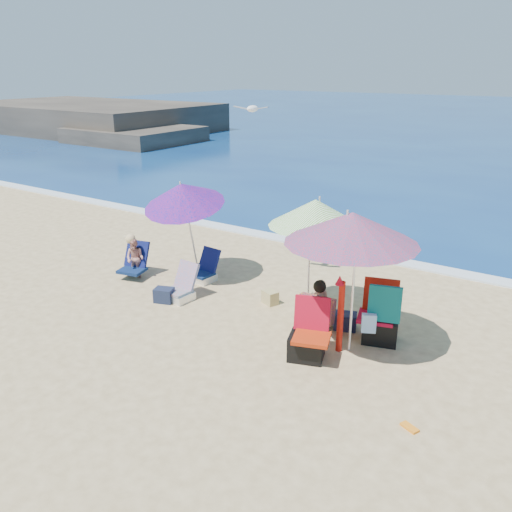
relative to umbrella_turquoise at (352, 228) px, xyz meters
The scene contains 18 objects.
ground 2.83m from the umbrella_turquoise, 164.69° to the right, with size 120.00×120.00×0.00m.
foam 5.37m from the umbrella_turquoise, 111.44° to the left, with size 120.00×0.50×0.04m.
headland 34.91m from the umbrella_turquoise, 146.53° to the left, with size 20.50×11.50×2.60m.
umbrella_turquoise is the anchor object (origin of this frame).
umbrella_striped 1.49m from the umbrella_turquoise, 139.81° to the left, with size 2.12×2.12×2.27m.
umbrella_blue 4.33m from the umbrella_turquoise, 167.78° to the left, with size 2.00×2.06×2.35m.
furled_umbrella 1.38m from the umbrella_turquoise, 134.47° to the right, with size 0.19×0.24×1.36m.
chair_navy 4.49m from the umbrella_turquoise, 163.98° to the left, with size 0.54×0.66×0.69m.
chair_rainbow 4.14m from the umbrella_turquoise, behind, with size 0.57×0.68×0.72m.
camp_chair_left 1.95m from the umbrella_turquoise, 125.82° to the right, with size 0.82×0.76×1.00m.
camp_chair_right 1.86m from the umbrella_turquoise, 59.52° to the left, with size 0.83×0.87×1.10m.
person_center 1.87m from the umbrella_turquoise, 148.17° to the left, with size 0.66×0.58×0.94m.
person_left 5.57m from the umbrella_turquoise, behind, with size 0.71×0.78×0.99m.
bag_navy_a 4.32m from the umbrella_turquoise, behind, with size 0.44×0.37×0.29m.
bag_tan 2.98m from the umbrella_turquoise, 156.37° to the left, with size 0.37×0.32×0.27m.
bag_navy_b 2.13m from the umbrella_turquoise, 114.28° to the left, with size 0.47×0.41×0.29m.
orange_item 2.99m from the umbrella_turquoise, 41.70° to the right, with size 0.27×0.20×0.03m.
seagull 3.69m from the umbrella_turquoise, 151.20° to the left, with size 0.71×0.40×0.13m.
Camera 1 is at (4.97, -6.89, 4.47)m, focal length 37.69 mm.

